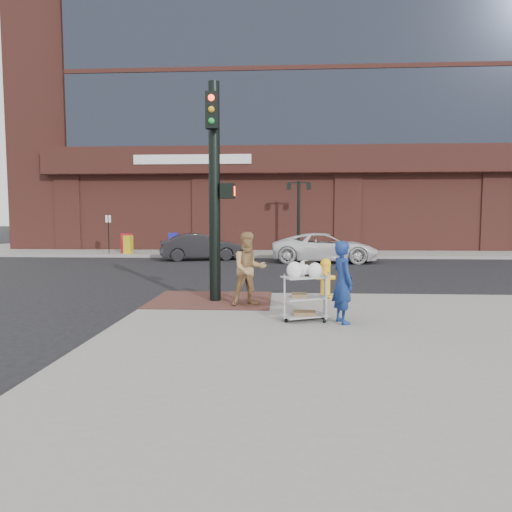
# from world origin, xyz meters

# --- Properties ---
(ground) EXTENTS (220.00, 220.00, 0.00)m
(ground) POSITION_xyz_m (0.00, 0.00, 0.00)
(ground) COLOR black
(ground) RESTS_ON ground
(sidewalk_far) EXTENTS (65.00, 36.00, 0.15)m
(sidewalk_far) POSITION_xyz_m (12.50, 32.00, 0.07)
(sidewalk_far) COLOR gray
(sidewalk_far) RESTS_ON ground
(brick_curb_ramp) EXTENTS (2.80, 2.40, 0.01)m
(brick_curb_ramp) POSITION_xyz_m (-0.60, 0.90, 0.16)
(brick_curb_ramp) COLOR #552A28
(brick_curb_ramp) RESTS_ON sidewalk_near
(bank_building) EXTENTS (42.00, 26.00, 28.00)m
(bank_building) POSITION_xyz_m (5.00, 31.00, 14.15)
(bank_building) COLOR brown
(bank_building) RESTS_ON sidewalk_far
(lamp_post) EXTENTS (1.32, 0.22, 4.00)m
(lamp_post) POSITION_xyz_m (2.00, 16.00, 2.62)
(lamp_post) COLOR black
(lamp_post) RESTS_ON sidewalk_far
(parking_sign) EXTENTS (0.05, 0.05, 2.20)m
(parking_sign) POSITION_xyz_m (-8.50, 15.00, 1.25)
(parking_sign) COLOR black
(parking_sign) RESTS_ON sidewalk_far
(traffic_signal_pole) EXTENTS (0.61, 0.51, 5.00)m
(traffic_signal_pole) POSITION_xyz_m (-0.48, 0.77, 2.83)
(traffic_signal_pole) COLOR black
(traffic_signal_pole) RESTS_ON sidewalk_near
(woman_blue) EXTENTS (0.52, 0.64, 1.52)m
(woman_blue) POSITION_xyz_m (2.17, -1.33, 0.91)
(woman_blue) COLOR navy
(woman_blue) RESTS_ON sidewalk_near
(pedestrian_tan) EXTENTS (0.96, 0.86, 1.63)m
(pedestrian_tan) POSITION_xyz_m (0.33, 0.26, 0.97)
(pedestrian_tan) COLOR #9F794A
(pedestrian_tan) RESTS_ON sidewalk_near
(sedan_dark) EXTENTS (4.28, 2.54, 1.33)m
(sedan_dark) POSITION_xyz_m (-2.96, 12.81, 0.67)
(sedan_dark) COLOR black
(sedan_dark) RESTS_ON ground
(minivan_white) EXTENTS (5.10, 2.56, 1.39)m
(minivan_white) POSITION_xyz_m (3.11, 11.99, 0.69)
(minivan_white) COLOR white
(minivan_white) RESTS_ON ground
(utility_cart) EXTENTS (0.93, 0.74, 1.14)m
(utility_cart) POSITION_xyz_m (1.49, -1.18, 0.67)
(utility_cart) COLOR #A6A6AB
(utility_cart) RESTS_ON sidewalk_near
(fire_hydrant) EXTENTS (0.46, 0.32, 0.98)m
(fire_hydrant) POSITION_xyz_m (2.10, 1.19, 0.65)
(fire_hydrant) COLOR yellow
(fire_hydrant) RESTS_ON sidewalk_near
(newsbox_red) EXTENTS (0.58, 0.55, 1.09)m
(newsbox_red) POSITION_xyz_m (-7.56, 15.18, 0.70)
(newsbox_red) COLOR red
(newsbox_red) RESTS_ON sidewalk_far
(newsbox_yellow) EXTENTS (0.47, 0.43, 1.00)m
(newsbox_yellow) POSITION_xyz_m (-7.31, 14.73, 0.65)
(newsbox_yellow) COLOR gold
(newsbox_yellow) RESTS_ON sidewalk_far
(newsbox_blue) EXTENTS (0.53, 0.49, 1.13)m
(newsbox_blue) POSITION_xyz_m (-4.97, 15.30, 0.71)
(newsbox_blue) COLOR #171996
(newsbox_blue) RESTS_ON sidewalk_far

